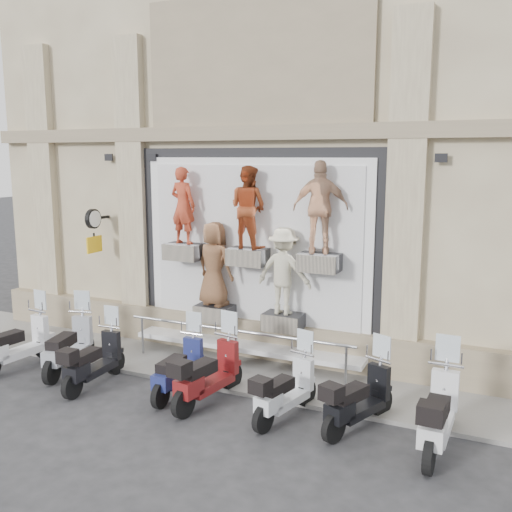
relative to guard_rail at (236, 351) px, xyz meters
The scene contains 14 objects.
ground 2.05m from the guard_rail, 90.00° to the right, with size 90.00×90.00×0.00m, color #2A2A2C.
sidewalk 0.44m from the guard_rail, 90.00° to the left, with size 16.00×2.20×0.08m, color gray.
building 7.46m from the guard_rail, 90.00° to the left, with size 14.00×8.60×12.00m, color beige, non-canonical shape.
shop_vitrine 2.09m from the guard_rail, 81.82° to the left, with size 5.60×0.83×4.30m.
guard_rail is the anchor object (origin of this frame).
clock_sign_bracket 4.57m from the guard_rail, behind, with size 0.10×0.80×1.02m.
scooter_b 4.57m from the guard_rail, 158.59° to the right, with size 0.56×1.91×1.55m, color silver, non-canonical shape.
scooter_c 3.44m from the guard_rail, 156.99° to the right, with size 0.56×1.92×1.56m, color gray, non-canonical shape.
scooter_d 2.79m from the guard_rail, 141.59° to the right, with size 0.52×1.79×1.45m, color black, non-canonical shape.
scooter_e 1.49m from the guard_rail, 109.28° to the right, with size 0.52×1.77×1.44m, color navy, non-canonical shape.
scooter_f 1.55m from the guard_rail, 82.19° to the right, with size 0.56×1.92×1.56m, color maroon, non-canonical shape.
scooter_g 2.27m from the guard_rail, 41.59° to the right, with size 0.51×1.74×1.42m, color silver, non-canonical shape.
scooter_h 3.21m from the guard_rail, 24.94° to the right, with size 0.52×1.80×1.46m, color black, non-canonical shape.
scooter_i 4.43m from the guard_rail, 20.16° to the right, with size 0.58×2.00×1.62m, color silver, non-canonical shape.
Camera 1 is at (4.97, -7.92, 4.39)m, focal length 40.00 mm.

